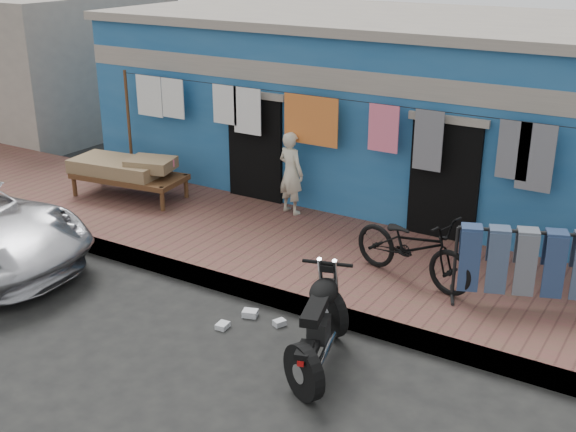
# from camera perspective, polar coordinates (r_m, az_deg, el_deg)

# --- Properties ---
(ground) EXTENTS (80.00, 80.00, 0.00)m
(ground) POSITION_cam_1_polar(r_m,az_deg,el_deg) (8.81, -6.96, -11.03)
(ground) COLOR black
(ground) RESTS_ON ground
(sidewalk) EXTENTS (28.00, 3.00, 0.25)m
(sidewalk) POSITION_cam_1_polar(r_m,az_deg,el_deg) (10.96, 2.74, -3.40)
(sidewalk) COLOR brown
(sidewalk) RESTS_ON ground
(curb) EXTENTS (28.00, 0.10, 0.25)m
(curb) POSITION_cam_1_polar(r_m,az_deg,el_deg) (9.84, -1.38, -6.39)
(curb) COLOR gray
(curb) RESTS_ON ground
(building) EXTENTS (12.20, 5.20, 3.36)m
(building) POSITION_cam_1_polar(r_m,az_deg,el_deg) (13.93, 10.92, 8.37)
(building) COLOR #194E84
(building) RESTS_ON ground
(neighbor_left) EXTENTS (6.00, 5.00, 3.40)m
(neighbor_left) POSITION_cam_1_polar(r_m,az_deg,el_deg) (20.50, -19.64, 11.58)
(neighbor_left) COLOR #9E9384
(neighbor_left) RESTS_ON ground
(clothesline) EXTENTS (10.06, 0.06, 2.10)m
(clothesline) POSITION_cam_1_polar(r_m,az_deg,el_deg) (11.60, 4.42, 6.81)
(clothesline) COLOR brown
(clothesline) RESTS_ON sidewalk
(seated_person) EXTENTS (0.58, 0.46, 1.42)m
(seated_person) POSITION_cam_1_polar(r_m,az_deg,el_deg) (12.21, 0.24, 3.43)
(seated_person) COLOR beige
(seated_person) RESTS_ON sidewalk
(bicycle) EXTENTS (1.97, 1.09, 1.21)m
(bicycle) POSITION_cam_1_polar(r_m,az_deg,el_deg) (9.92, 9.86, -1.82)
(bicycle) COLOR black
(bicycle) RESTS_ON sidewalk
(motorcycle) EXTENTS (1.55, 2.05, 1.11)m
(motorcycle) POSITION_cam_1_polar(r_m,az_deg,el_deg) (8.35, 2.38, -8.42)
(motorcycle) COLOR black
(motorcycle) RESTS_ON ground
(charpoy) EXTENTS (2.41, 1.56, 0.73)m
(charpoy) POSITION_cam_1_polar(r_m,az_deg,el_deg) (13.40, -12.42, 2.99)
(charpoy) COLOR brown
(charpoy) RESTS_ON sidewalk
(jeans_rack) EXTENTS (2.48, 1.91, 1.05)m
(jeans_rack) POSITION_cam_1_polar(r_m,az_deg,el_deg) (9.71, 19.18, -3.77)
(jeans_rack) COLOR black
(jeans_rack) RESTS_ON sidewalk
(litter_a) EXTENTS (0.23, 0.20, 0.09)m
(litter_a) POSITION_cam_1_polar(r_m,az_deg,el_deg) (9.61, -3.01, -7.68)
(litter_a) COLOR silver
(litter_a) RESTS_ON ground
(litter_b) EXTENTS (0.17, 0.18, 0.08)m
(litter_b) POSITION_cam_1_polar(r_m,az_deg,el_deg) (9.39, -0.68, -8.43)
(litter_b) COLOR silver
(litter_b) RESTS_ON ground
(litter_c) EXTENTS (0.15, 0.18, 0.07)m
(litter_c) POSITION_cam_1_polar(r_m,az_deg,el_deg) (9.37, -5.19, -8.62)
(litter_c) COLOR silver
(litter_c) RESTS_ON ground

